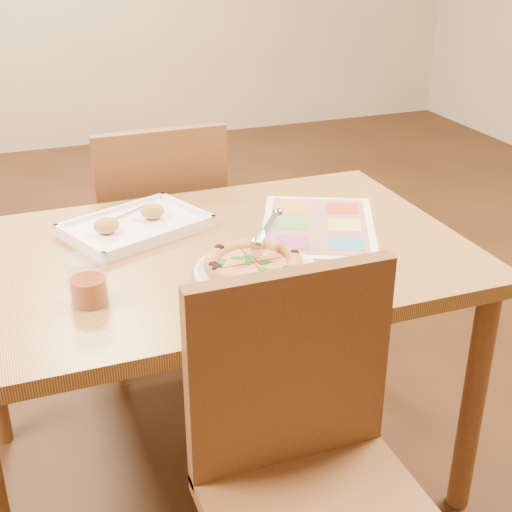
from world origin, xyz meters
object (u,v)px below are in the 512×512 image
object	(u,v)px
glass_tumbler	(88,283)
menu	(318,225)
chair_near	(307,446)
pizza	(253,264)
chair_far	(158,220)
pizza_cutter	(265,234)
dining_table	(212,279)
appetizer_tray	(135,226)
plate	(256,272)

from	to	relation	value
glass_tumbler	menu	world-z (taller)	glass_tumbler
chair_near	pizza	size ratio (longest dim) A/B	2.00
chair_far	glass_tumbler	xyz separation A→B (m)	(-0.33, -0.77, 0.20)
pizza	pizza_cutter	xyz separation A→B (m)	(0.04, 0.03, 0.06)
dining_table	pizza_cutter	size ratio (longest dim) A/B	11.15
chair_far	pizza	world-z (taller)	chair_far
chair_far	pizza	distance (m)	0.79
appetizer_tray	menu	world-z (taller)	appetizer_tray
chair_far	appetizer_tray	size ratio (longest dim) A/B	1.11
chair_far	pizza_cutter	distance (m)	0.78
chair_near	menu	xyz separation A→B (m)	(0.32, 0.64, 0.16)
plate	menu	xyz separation A→B (m)	(0.26, 0.22, -0.01)
pizza_cutter	chair_near	bearing A→B (deg)	-145.12
chair_far	plate	xyz separation A→B (m)	(0.06, -0.77, 0.16)
chair_near	menu	world-z (taller)	chair_near
appetizer_tray	menu	bearing A→B (deg)	-16.59
dining_table	menu	distance (m)	0.34
chair_near	pizza	world-z (taller)	chair_near
pizza_cutter	glass_tumbler	xyz separation A→B (m)	(-0.43, -0.03, -0.04)
chair_far	appetizer_tray	xyz separation A→B (m)	(-0.15, -0.42, 0.17)
pizza	glass_tumbler	world-z (taller)	glass_tumbler
menu	chair_far	bearing A→B (deg)	119.93
pizza	glass_tumbler	bearing A→B (deg)	-179.94
dining_table	menu	size ratio (longest dim) A/B	3.06
chair_far	appetizer_tray	bearing A→B (deg)	69.65
chair_near	appetizer_tray	world-z (taller)	chair_near
chair_far	pizza_cutter	size ratio (longest dim) A/B	4.03
pizza	pizza_cutter	bearing A→B (deg)	37.80
chair_far	plate	world-z (taller)	chair_far
pizza	appetizer_tray	xyz separation A→B (m)	(-0.21, 0.35, -0.01)
chair_near	pizza	distance (m)	0.47
pizza	menu	xyz separation A→B (m)	(0.27, 0.21, -0.03)
appetizer_tray	chair_near	bearing A→B (deg)	-78.89
appetizer_tray	glass_tumbler	world-z (taller)	glass_tumbler
dining_table	chair_far	bearing A→B (deg)	90.00
plate	appetizer_tray	xyz separation A→B (m)	(-0.21, 0.36, 0.01)
chair_near	pizza_cutter	size ratio (longest dim) A/B	4.03
dining_table	glass_tumbler	size ratio (longest dim) A/B	11.89
chair_near	appetizer_tray	bearing A→B (deg)	101.11
dining_table	glass_tumbler	xyz separation A→B (m)	(-0.33, -0.17, 0.13)
dining_table	chair_near	size ratio (longest dim) A/B	2.77
appetizer_tray	glass_tumbler	size ratio (longest dim) A/B	3.87
dining_table	appetizer_tray	bearing A→B (deg)	129.87
appetizer_tray	glass_tumbler	xyz separation A→B (m)	(-0.18, -0.35, 0.03)
glass_tumbler	plate	bearing A→B (deg)	-0.63
dining_table	chair_far	size ratio (longest dim) A/B	2.77
chair_near	plate	world-z (taller)	chair_near
pizza_cutter	menu	xyz separation A→B (m)	(0.23, 0.18, -0.08)
pizza_cutter	glass_tumbler	world-z (taller)	pizza_cutter
dining_table	pizza_cutter	distance (m)	0.24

